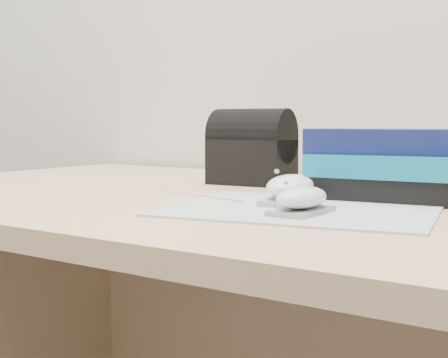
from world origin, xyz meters
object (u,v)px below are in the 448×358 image
Objects in this scene: desk at (319,338)px; mouse_front at (302,200)px; pouch at (252,147)px; mouse_rear at (290,189)px; book_stack at (386,164)px.

mouse_front is (0.07, -0.21, 0.25)m from desk.
mouse_front is at bearing -71.35° from desk.
mouse_front is 0.40m from pouch.
pouch is (-0.18, 0.09, 0.30)m from desk.
mouse_rear is 0.30m from pouch.
desk is 10.40× the size of pouch.
mouse_rear is 0.18m from book_stack.
book_stack is at bearing -13.95° from pouch.
mouse_rear is at bearing -48.38° from pouch.
desk is at bearing 95.73° from mouse_rear.
desk is at bearing -167.27° from book_stack.
mouse_rear reaches higher than mouse_front.
mouse_rear is 0.51× the size of book_stack.
mouse_front is at bearing -54.10° from mouse_rear.
desk is 0.34m from mouse_front.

